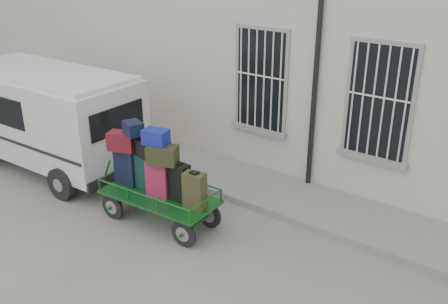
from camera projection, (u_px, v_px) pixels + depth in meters
ground at (190, 230)px, 9.53m from camera, size 80.00×80.00×0.00m
building at (331, 33)px, 12.39m from camera, size 24.00×5.15×6.00m
sidewalk at (254, 185)px, 11.12m from camera, size 24.00×1.70×0.15m
luggage_cart at (155, 175)px, 9.48m from camera, size 2.74×1.18×1.98m
van at (48, 113)px, 11.71m from camera, size 4.83×2.32×2.39m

